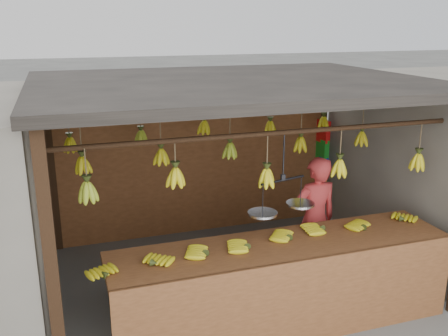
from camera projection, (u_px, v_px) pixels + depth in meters
name	position (u px, v px, depth m)	size (l,w,h in m)	color
ground	(232.00, 276.00, 6.14)	(80.00, 80.00, 0.00)	#5B5B57
stall	(223.00, 113.00, 5.88)	(4.30, 3.30, 2.40)	black
counter	(287.00, 267.00, 4.86)	(3.57, 0.79, 0.96)	brown
hanging_bananas	(233.00, 150.00, 5.67)	(3.65, 2.19, 0.38)	#92A523
balance_scale	(282.00, 205.00, 4.92)	(0.74, 0.40, 0.79)	black
vendor	(315.00, 220.00, 5.86)	(0.56, 0.37, 1.53)	#BF3333
bag_bundles	(322.00, 158.00, 7.67)	(0.08, 0.26, 1.14)	red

